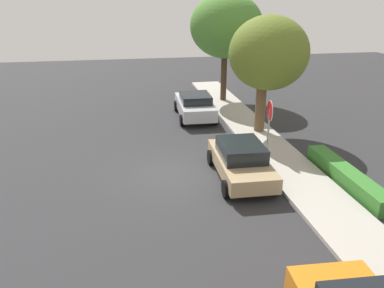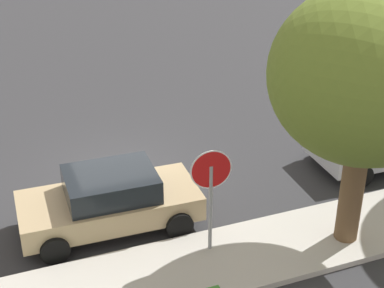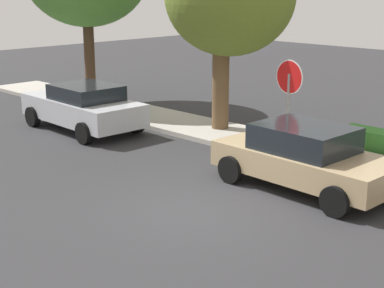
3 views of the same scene
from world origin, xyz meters
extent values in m
plane|color=#2D2D30|center=(0.00, 0.00, 0.00)|extent=(60.00, 60.00, 0.00)
cube|color=#B2ADA3|center=(0.00, 4.65, 0.07)|extent=(32.00, 2.18, 0.14)
cylinder|color=gray|center=(-0.96, 4.20, 1.10)|extent=(0.08, 0.08, 2.21)
cylinder|color=white|center=(-0.96, 4.20, 2.13)|extent=(0.88, 0.11, 0.89)
cylinder|color=red|center=(-0.96, 4.20, 2.13)|extent=(0.83, 0.11, 0.83)
cube|color=tan|center=(0.83, 2.43, 0.59)|extent=(4.18, 1.94, 0.58)
cube|color=black|center=(0.77, 2.44, 1.16)|extent=(2.09, 1.66, 0.56)
cylinder|color=black|center=(-0.60, 1.58, 0.32)|extent=(0.65, 0.24, 0.64)
cylinder|color=black|center=(-0.54, 3.38, 0.32)|extent=(0.65, 0.24, 0.64)
cylinder|color=black|center=(2.20, 1.48, 0.32)|extent=(0.65, 0.24, 0.64)
cylinder|color=black|center=(2.26, 3.29, 0.32)|extent=(0.65, 0.24, 0.64)
cube|color=black|center=(-6.99, 2.13, 1.22)|extent=(2.03, 1.71, 0.45)
cylinder|color=black|center=(-5.79, 1.16, 0.32)|extent=(0.65, 0.24, 0.64)
cylinder|color=black|center=(-5.73, 3.03, 0.32)|extent=(0.65, 0.24, 0.64)
cylinder|color=brown|center=(-3.98, 4.93, 1.44)|extent=(0.52, 0.52, 2.89)
ellipsoid|color=olive|center=(-3.79, 5.08, 4.12)|extent=(3.84, 3.84, 3.55)
camera|label=1|loc=(13.50, -1.81, 6.69)|focal=35.00mm
camera|label=2|loc=(3.18, 13.80, 8.13)|focal=55.00mm
camera|label=3|loc=(7.83, -8.16, 4.45)|focal=55.00mm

